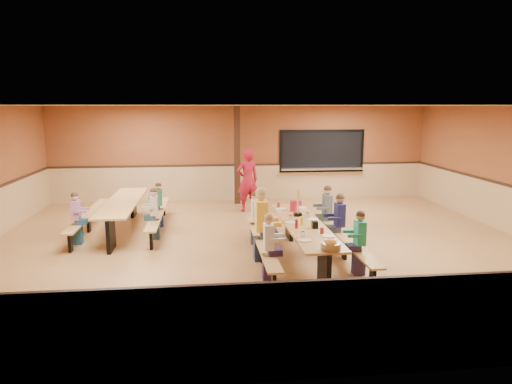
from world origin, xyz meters
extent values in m
plane|color=olive|center=(0.00, 0.00, 0.00)|extent=(12.00, 12.00, 0.00)
cube|color=brown|center=(0.00, 5.00, 1.50)|extent=(12.00, 0.04, 3.00)
cube|color=brown|center=(0.00, -5.00, 1.50)|extent=(12.00, 0.04, 3.00)
cube|color=white|center=(0.00, 0.00, 3.00)|extent=(12.00, 10.00, 0.04)
cube|color=black|center=(2.60, 4.97, 1.55)|extent=(2.60, 0.06, 1.20)
cube|color=silver|center=(2.60, 4.88, 0.98)|extent=(2.70, 0.28, 0.06)
cube|color=black|center=(-0.20, 4.40, 1.50)|extent=(0.18, 0.18, 3.00)
cube|color=tan|center=(0.71, -1.08, 0.72)|extent=(0.75, 3.60, 0.04)
cube|color=black|center=(0.71, -2.63, 0.35)|extent=(0.08, 0.60, 0.70)
cube|color=black|center=(0.71, 0.47, 0.35)|extent=(0.08, 0.60, 0.70)
cube|color=tan|center=(-0.11, -1.08, 0.43)|extent=(0.26, 3.60, 0.04)
cube|color=black|center=(-0.11, -1.08, 0.21)|extent=(0.06, 0.18, 0.41)
cube|color=tan|center=(1.54, -1.08, 0.43)|extent=(0.26, 3.60, 0.04)
cube|color=black|center=(1.54, -1.08, 0.21)|extent=(0.06, 0.18, 0.41)
cube|color=tan|center=(-3.17, 1.53, 0.72)|extent=(0.75, 3.60, 0.04)
cube|color=black|center=(-3.17, -0.02, 0.35)|extent=(0.08, 0.60, 0.70)
cube|color=black|center=(-3.17, 3.08, 0.35)|extent=(0.08, 0.60, 0.70)
cube|color=tan|center=(-3.99, 1.53, 0.43)|extent=(0.26, 3.60, 0.04)
cube|color=black|center=(-3.99, 1.53, 0.21)|extent=(0.06, 0.18, 0.41)
cube|color=tan|center=(-2.34, 1.53, 0.43)|extent=(0.26, 3.60, 0.04)
cube|color=black|center=(-2.34, 1.53, 0.21)|extent=(0.06, 0.18, 0.41)
imported|color=#A31227|center=(0.02, 3.32, 0.90)|extent=(0.75, 0.61, 1.80)
cylinder|color=#AF172B|center=(0.71, 0.02, 0.85)|extent=(0.16, 0.16, 0.22)
cube|color=black|center=(0.84, -1.40, 0.80)|extent=(0.10, 0.14, 0.13)
cylinder|color=yellow|center=(0.65, -1.16, 0.82)|extent=(0.06, 0.06, 0.17)
cylinder|color=#B2140F|center=(0.50, -1.38, 0.82)|extent=(0.06, 0.06, 0.17)
cube|color=black|center=(0.72, -0.43, 0.77)|extent=(0.16, 0.16, 0.06)
cube|color=tan|center=(0.72, -0.43, 1.05)|extent=(0.02, 0.09, 0.50)
camera|label=1|loc=(-1.17, -9.49, 2.99)|focal=32.00mm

